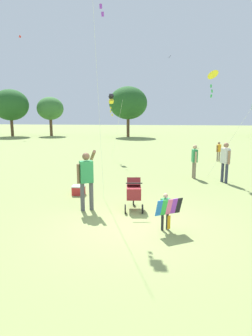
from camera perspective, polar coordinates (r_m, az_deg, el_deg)
ground_plane at (r=8.15m, az=1.39°, el=-10.97°), size 120.00×120.00×0.00m
treeline_distant at (r=36.97m, az=15.31°, el=11.89°), size 41.75×6.94×6.67m
child_with_butterfly_kite at (r=7.67m, az=7.75°, el=-7.74°), size 0.70×0.51×0.98m
person_adult_flyer at (r=9.08m, az=-7.68°, el=-1.53°), size 0.58×0.70×1.90m
stroller at (r=9.21m, az=1.50°, el=-4.38°), size 0.58×1.10×1.03m
kite_orange_delta at (r=18.78m, az=-2.87°, el=13.12°), size 1.24×3.17×4.12m
kite_green_novelty at (r=14.29m, az=16.57°, el=16.62°), size 1.98×3.30×4.86m
person_sitting_far at (r=13.78m, az=13.11°, el=1.76°), size 0.25×0.49×1.55m
person_couple_left at (r=19.07m, az=17.50°, el=3.37°), size 0.30×0.29×1.19m
person_back_turned at (r=13.29m, az=18.66°, el=1.62°), size 0.37×0.51×1.74m
cooler_box at (r=11.03m, az=-9.17°, el=-4.26°), size 0.45×0.33×0.35m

